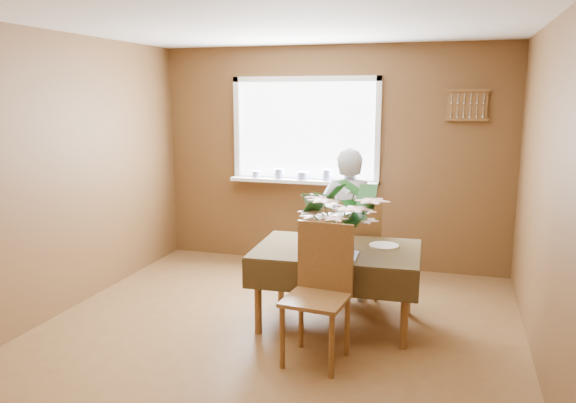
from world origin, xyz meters
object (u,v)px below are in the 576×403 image
(flower_bouquet, at_px, (339,214))
(dining_table, at_px, (337,257))
(chair_far, at_px, (356,245))
(seated_woman, at_px, (348,224))
(chair_near, at_px, (320,287))

(flower_bouquet, bearing_deg, dining_table, 103.64)
(dining_table, relative_size, chair_far, 1.46)
(seated_woman, distance_m, flower_bouquet, 0.89)
(dining_table, distance_m, flower_bouquet, 0.47)
(chair_far, relative_size, chair_near, 0.96)
(dining_table, distance_m, chair_near, 0.67)
(chair_far, height_order, chair_near, chair_near)
(chair_far, bearing_deg, dining_table, 63.32)
(chair_near, distance_m, seated_woman, 1.32)
(chair_near, xyz_separation_m, seated_woman, (-0.04, 1.30, 0.18))
(dining_table, height_order, chair_far, chair_far)
(dining_table, height_order, seated_woman, seated_woman)
(chair_far, distance_m, chair_near, 1.31)
(seated_woman, xyz_separation_m, flower_bouquet, (0.08, -0.84, 0.28))
(flower_bouquet, bearing_deg, chair_near, -94.65)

